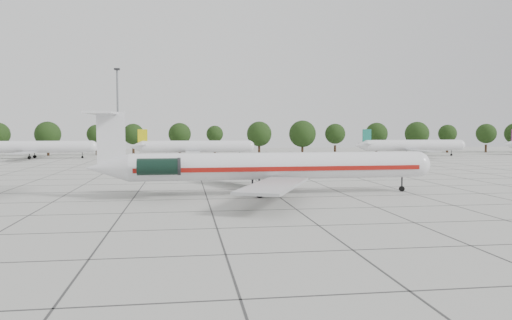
{
  "coord_description": "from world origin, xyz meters",
  "views": [
    {
      "loc": [
        -10.43,
        -61.68,
        7.64
      ],
      "look_at": [
        -1.13,
        2.77,
        3.5
      ],
      "focal_mm": 35.0,
      "sensor_mm": 36.0,
      "label": 1
    }
  ],
  "objects_px": {
    "main_airliner": "(261,166)",
    "bg_airliner_b": "(35,147)",
    "bg_airliner_c": "(195,147)",
    "floodlight_mast": "(118,106)",
    "bg_airliner_d": "(413,146)"
  },
  "relations": [
    {
      "from": "bg_airliner_b",
      "to": "bg_airliner_c",
      "type": "xyz_separation_m",
      "value": [
        40.05,
        -3.36,
        0.0
      ]
    },
    {
      "from": "main_airliner",
      "to": "floodlight_mast",
      "type": "distance_m",
      "value": 101.78
    },
    {
      "from": "bg_airliner_c",
      "to": "floodlight_mast",
      "type": "distance_m",
      "value": 35.4
    },
    {
      "from": "main_airliner",
      "to": "bg_airliner_b",
      "type": "xyz_separation_m",
      "value": [
        -45.92,
        75.6,
        -0.42
      ]
    },
    {
      "from": "bg_airliner_b",
      "to": "floodlight_mast",
      "type": "xyz_separation_m",
      "value": [
        17.63,
        21.56,
        11.37
      ]
    },
    {
      "from": "bg_airliner_d",
      "to": "floodlight_mast",
      "type": "distance_m",
      "value": 86.11
    },
    {
      "from": "main_airliner",
      "to": "bg_airliner_c",
      "type": "bearing_deg",
      "value": 93.55
    },
    {
      "from": "main_airliner",
      "to": "floodlight_mast",
      "type": "relative_size",
      "value": 1.58
    },
    {
      "from": "bg_airliner_d",
      "to": "bg_airliner_c",
      "type": "bearing_deg",
      "value": -179.51
    },
    {
      "from": "main_airliner",
      "to": "bg_airliner_b",
      "type": "distance_m",
      "value": 88.45
    },
    {
      "from": "bg_airliner_c",
      "to": "floodlight_mast",
      "type": "bearing_deg",
      "value": 131.99
    },
    {
      "from": "bg_airliner_b",
      "to": "bg_airliner_d",
      "type": "distance_m",
      "value": 99.46
    },
    {
      "from": "bg_airliner_c",
      "to": "floodlight_mast",
      "type": "xyz_separation_m",
      "value": [
        -22.43,
        24.92,
        11.37
      ]
    },
    {
      "from": "main_airliner",
      "to": "bg_airliner_b",
      "type": "height_order",
      "value": "main_airliner"
    },
    {
      "from": "floodlight_mast",
      "to": "main_airliner",
      "type": "bearing_deg",
      "value": -73.77
    }
  ]
}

